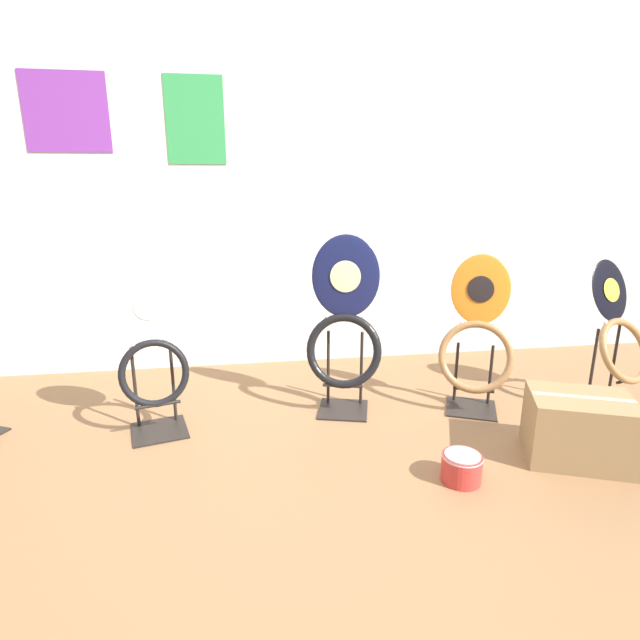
# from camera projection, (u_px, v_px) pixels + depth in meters

# --- Properties ---
(ground_plane) EXTENTS (14.00, 14.00, 0.00)m
(ground_plane) POSITION_uv_depth(u_px,v_px,m) (340.00, 537.00, 1.88)
(ground_plane) COLOR #8E6642
(wall_back) EXTENTS (8.00, 0.07, 2.60)m
(wall_back) POSITION_uv_depth(u_px,v_px,m) (287.00, 180.00, 3.40)
(wall_back) COLOR silver
(wall_back) RESTS_ON ground_plane
(toilet_seat_display_white_plain) EXTENTS (0.37, 0.34, 0.88)m
(toilet_seat_display_white_plain) POSITION_uv_depth(u_px,v_px,m) (153.00, 360.00, 2.57)
(toilet_seat_display_white_plain) COLOR black
(toilet_seat_display_white_plain) RESTS_ON ground_plane
(toilet_seat_display_orange_sun) EXTENTS (0.46, 0.37, 0.90)m
(toilet_seat_display_orange_sun) POSITION_uv_depth(u_px,v_px,m) (476.00, 345.00, 2.84)
(toilet_seat_display_orange_sun) COLOR black
(toilet_seat_display_orange_sun) RESTS_ON ground_plane
(toilet_seat_display_jazz_black) EXTENTS (0.44, 0.42, 0.86)m
(toilet_seat_display_jazz_black) POSITION_uv_depth(u_px,v_px,m) (619.00, 341.00, 2.90)
(toilet_seat_display_jazz_black) COLOR black
(toilet_seat_display_jazz_black) RESTS_ON ground_plane
(toilet_seat_display_navy_moon) EXTENTS (0.45, 0.34, 1.02)m
(toilet_seat_display_navy_moon) POSITION_uv_depth(u_px,v_px,m) (344.00, 330.00, 2.79)
(toilet_seat_display_navy_moon) COLOR black
(toilet_seat_display_navy_moon) RESTS_ON ground_plane
(paint_can) EXTENTS (0.18, 0.18, 0.13)m
(paint_can) POSITION_uv_depth(u_px,v_px,m) (462.00, 467.00, 2.22)
(paint_can) COLOR red
(paint_can) RESTS_ON ground_plane
(storage_box) EXTENTS (0.55, 0.49, 0.32)m
(storage_box) POSITION_uv_depth(u_px,v_px,m) (579.00, 428.00, 2.38)
(storage_box) COLOR #93754C
(storage_box) RESTS_ON ground_plane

